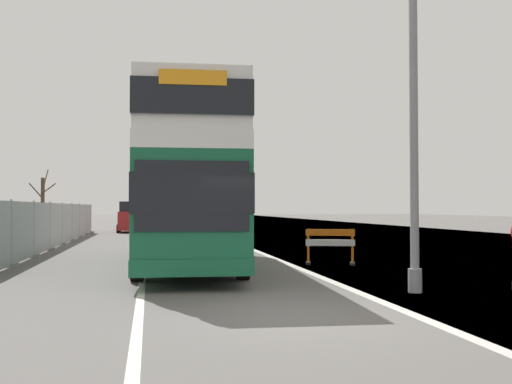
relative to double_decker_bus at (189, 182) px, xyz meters
name	(u,v)px	position (x,y,z in m)	size (l,w,h in m)	color
ground	(320,317)	(1.63, -8.36, -2.62)	(140.00, 280.00, 0.10)	#565451
double_decker_bus	(189,182)	(0.00, 0.00, 0.00)	(3.30, 11.66, 4.83)	#145638
lamppost_foreground	(414,106)	(4.32, -6.39, 1.37)	(0.29, 0.70, 8.35)	gray
roadworks_barrier	(330,243)	(4.38, -0.44, -1.89)	(1.58, 0.86, 1.11)	orange
construction_site_fence	(62,225)	(-5.28, 10.75, -1.59)	(0.44, 27.40, 2.04)	#A8AAAD
car_oncoming_near	(174,221)	(0.24, 16.99, -1.56)	(1.92, 4.14, 2.13)	black
car_receding_mid	(131,218)	(-2.50, 25.04, -1.53)	(1.95, 3.91, 2.23)	maroon
bare_tree_far_verge_near	(43,201)	(-9.69, 30.86, -0.25)	(2.05, 3.19, 4.99)	#4C3D2D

